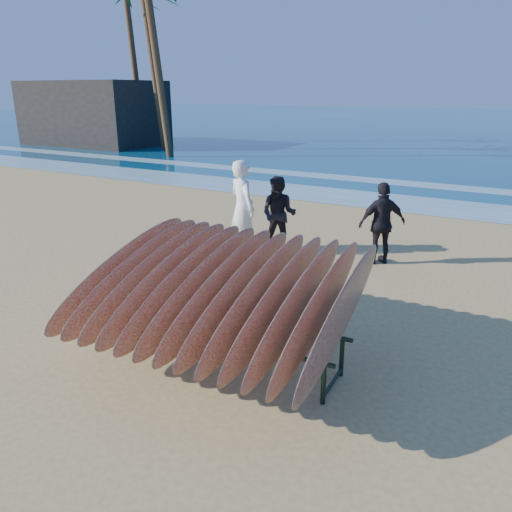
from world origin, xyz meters
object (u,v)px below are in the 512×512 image
(surfboard_rack, at_px, (221,289))
(person_white, at_px, (242,208))
(person_dark_a, at_px, (279,214))
(person_dark_b, at_px, (382,224))
(building, at_px, (93,113))

(surfboard_rack, xyz_separation_m, person_white, (-2.08, 3.91, 0.01))
(surfboard_rack, bearing_deg, person_dark_a, 105.82)
(person_dark_b, bearing_deg, building, -72.08)
(person_dark_a, height_order, person_dark_b, person_dark_b)
(person_white, distance_m, building, 24.68)
(surfboard_rack, bearing_deg, building, 137.06)
(person_dark_a, relative_size, person_dark_b, 0.99)
(person_dark_a, xyz_separation_m, building, (-20.49, 13.99, 1.12))
(person_dark_b, height_order, building, building)
(person_white, bearing_deg, surfboard_rack, 146.12)
(person_white, distance_m, person_dark_a, 0.81)
(surfboard_rack, xyz_separation_m, person_dark_a, (-1.52, 4.46, -0.17))
(surfboard_rack, distance_m, building, 28.73)
(person_dark_a, height_order, building, building)
(person_white, height_order, person_dark_b, person_white)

